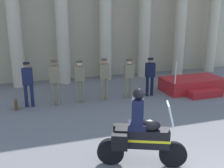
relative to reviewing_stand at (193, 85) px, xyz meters
name	(u,v)px	position (x,y,z in m)	size (l,w,h in m)	color
colonnade_backdrop	(102,1)	(-3.16, 3.82, 3.74)	(16.90, 1.47, 7.81)	#B6AB91
reviewing_stand	(193,85)	(0.00, 0.00, 0.00)	(2.73, 1.92, 1.50)	#B21E23
officer_in_row_0	(28,81)	(-7.10, 0.16, 0.72)	(0.39, 0.25, 1.71)	#191E42
officer_in_row_1	(55,79)	(-6.13, 0.04, 0.75)	(0.39, 0.25, 1.76)	#7A7056
officer_in_row_2	(80,78)	(-5.17, 0.07, 0.71)	(0.39, 0.25, 1.68)	#7A7056
officer_in_row_3	(104,76)	(-4.17, 0.08, 0.72)	(0.39, 0.25, 1.71)	#7A7056
officer_in_row_4	(129,75)	(-3.13, -0.01, 0.68)	(0.39, 0.25, 1.64)	#7A7056
officer_in_row_5	(150,74)	(-2.18, 0.00, 0.68)	(0.39, 0.25, 1.64)	black
motorcycle_with_rider	(139,134)	(-4.73, -4.72, 0.51)	(1.97, 1.04, 1.90)	black
briefcase_on_ground	(16,105)	(-7.59, 0.04, -0.11)	(0.10, 0.32, 0.36)	brown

